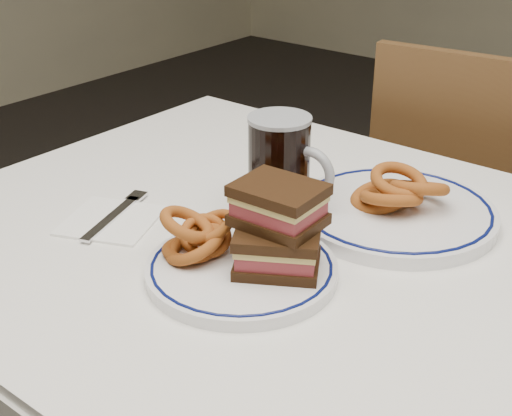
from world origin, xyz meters
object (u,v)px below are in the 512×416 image
Objects in this scene: reuben_sandwich at (278,227)px; far_plate at (395,212)px; main_plate at (242,269)px; chair_far at (470,221)px; beer_mug at (281,166)px.

reuben_sandwich is 0.45× the size of far_plate.
reuben_sandwich reaches higher than main_plate.
far_plate is (0.08, 0.27, 0.00)m from main_plate.
main_plate is 0.83× the size of far_plate.
far_plate is at bearing -80.78° from chair_far.
chair_far is 0.88m from main_plate.
main_plate is 1.61× the size of beer_mug.
beer_mug is (-0.07, 0.17, 0.07)m from main_plate.
beer_mug is at bearing -146.73° from far_plate.
main_plate is 0.08m from reuben_sandwich.
main_plate is 0.28m from far_plate.
chair_far is at bearing 85.51° from beer_mug.
beer_mug is (-0.05, -0.66, 0.34)m from chair_far.
reuben_sandwich is at bearing -54.24° from beer_mug.
reuben_sandwich is at bearing 38.07° from main_plate.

